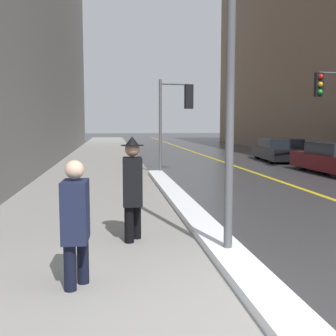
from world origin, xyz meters
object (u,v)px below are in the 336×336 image
Objects in this scene: traffic_light_near at (178,107)px; traffic_light_far at (329,98)px; pedestrian_in_glasses at (76,218)px; pedestrian_trailing at (133,185)px; parked_car_black at (280,150)px; lamp_post at (231,37)px.

traffic_light_near is 0.88× the size of traffic_light_far.
pedestrian_trailing reaches higher than pedestrian_in_glasses.
traffic_light_near reaches higher than parked_car_black.
traffic_light_far is 0.87× the size of parked_car_black.
traffic_light_near reaches higher than pedestrian_trailing.
pedestrian_in_glasses is at bearing -156.65° from lamp_post.
lamp_post is 10.05m from traffic_light_near.
pedestrian_in_glasses is at bearing -19.47° from pedestrian_trailing.
parked_car_black is at bearing 152.59° from pedestrian_in_glasses.
traffic_light_far is 12.04m from pedestrian_trailing.
parked_car_black is (0.11, 4.90, -2.32)m from traffic_light_far.
pedestrian_trailing is at bearing 143.03° from lamp_post.
pedestrian_trailing is 15.91m from parked_car_black.
lamp_post is 16.35m from parked_car_black.
traffic_light_far is at bearing 139.91° from pedestrian_trailing.
traffic_light_near is 0.77× the size of parked_car_black.
traffic_light_near is 2.37× the size of pedestrian_in_glasses.
traffic_light_near is 5.85m from traffic_light_far.
parked_car_black is at bearing -92.48° from traffic_light_far.
pedestrian_trailing is (-2.17, -9.03, -1.59)m from traffic_light_near.
pedestrian_in_glasses is at bearing -112.13° from traffic_light_near.
pedestrian_in_glasses is (-2.90, -10.87, -1.69)m from traffic_light_near.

